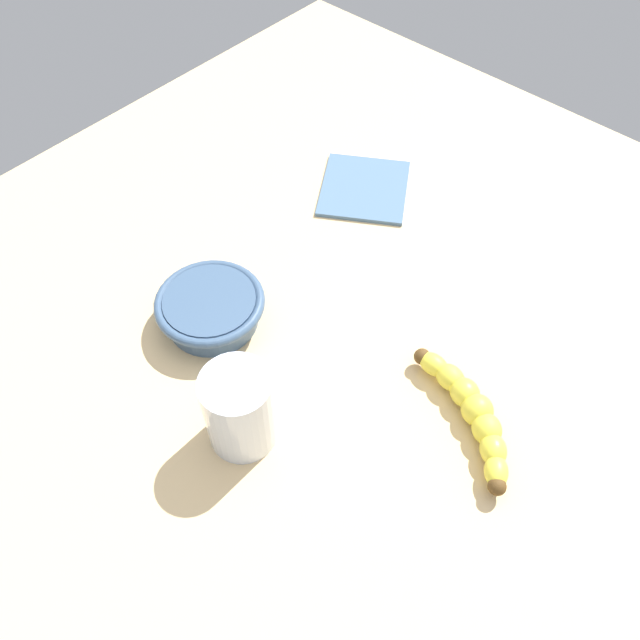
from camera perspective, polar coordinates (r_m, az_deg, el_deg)
wooden_tabletop at (r=80.30cm, az=3.17°, el=-3.33°), size 120.00×120.00×3.00cm
banana at (r=74.37cm, az=12.93°, el=-7.75°), size 17.19×10.21×3.52cm
smoothie_glass at (r=69.41cm, az=-6.95°, el=-7.75°), size 7.47×7.47×10.32cm
ceramic_bowl at (r=80.80cm, az=-9.41°, el=1.05°), size 13.35×13.35×4.16cm
folded_napkin at (r=98.24cm, az=3.84°, el=11.29°), size 17.54×17.90×0.60cm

